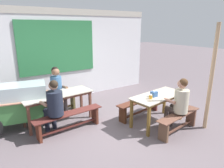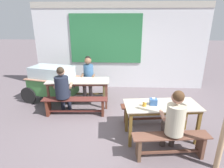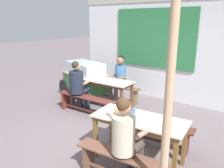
% 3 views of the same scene
% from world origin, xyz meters
% --- Properties ---
extents(ground_plane, '(40.00, 40.00, 0.00)m').
position_xyz_m(ground_plane, '(0.00, 0.00, 0.00)').
color(ground_plane, '#675A60').
extents(backdrop_wall, '(6.06, 0.23, 2.97)m').
position_xyz_m(backdrop_wall, '(-0.03, 2.72, 1.56)').
color(backdrop_wall, silver).
rests_on(backdrop_wall, ground_plane).
extents(dining_table_far, '(1.80, 0.72, 0.78)m').
position_xyz_m(dining_table_far, '(-1.15, 1.04, 0.70)').
color(dining_table_far, '#BCB4A2').
rests_on(dining_table_far, ground_plane).
extents(dining_table_near, '(1.57, 0.83, 0.78)m').
position_xyz_m(dining_table_near, '(0.91, -0.45, 0.69)').
color(dining_table_near, '#BAAE99').
rests_on(dining_table_near, ground_plane).
extents(bench_far_back, '(1.66, 0.34, 0.47)m').
position_xyz_m(bench_far_back, '(-1.19, 1.65, 0.32)').
color(bench_far_back, brown).
rests_on(bench_far_back, ground_plane).
extents(bench_far_front, '(1.70, 0.39, 0.47)m').
position_xyz_m(bench_far_front, '(-1.12, 0.44, 0.31)').
color(bench_far_front, '#582622').
rests_on(bench_far_front, ground_plane).
extents(bench_near_back, '(1.55, 0.44, 0.47)m').
position_xyz_m(bench_near_back, '(0.84, 0.16, 0.31)').
color(bench_near_back, '#52291C').
rests_on(bench_near_back, ground_plane).
extents(bench_near_front, '(1.41, 0.43, 0.47)m').
position_xyz_m(bench_near_front, '(0.98, -1.05, 0.29)').
color(bench_near_front, brown).
rests_on(bench_near_front, ground_plane).
extents(food_cart, '(1.89, 1.17, 1.09)m').
position_xyz_m(food_cart, '(-2.02, 1.31, 0.64)').
color(food_cart, '#438342').
rests_on(food_cart, ground_plane).
extents(person_near_front, '(0.43, 0.54, 1.32)m').
position_xyz_m(person_near_front, '(1.02, -0.98, 0.75)').
color(person_near_front, '#413632').
rests_on(person_near_front, ground_plane).
extents(person_center_facing, '(0.43, 0.56, 1.35)m').
position_xyz_m(person_center_facing, '(-0.96, 1.59, 0.77)').
color(person_center_facing, '#665B5B').
rests_on(person_center_facing, ground_plane).
extents(person_left_back_turned, '(0.49, 0.58, 1.32)m').
position_xyz_m(person_left_back_turned, '(-1.43, 0.48, 0.75)').
color(person_left_back_turned, '#1E212F').
rests_on(person_left_back_turned, ground_plane).
extents(tissue_box, '(0.14, 0.12, 0.15)m').
position_xyz_m(tissue_box, '(0.73, -0.46, 0.84)').
color(tissue_box, '#375F9D').
rests_on(tissue_box, dining_table_near).
extents(condiment_jar, '(0.08, 0.08, 0.11)m').
position_xyz_m(condiment_jar, '(0.54, -0.54, 0.83)').
color(condiment_jar, gold).
rests_on(condiment_jar, dining_table_near).
extents(wooden_support_post, '(0.09, 0.09, 2.51)m').
position_xyz_m(wooden_support_post, '(1.72, -1.28, 1.26)').
color(wooden_support_post, tan).
rests_on(wooden_support_post, ground_plane).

